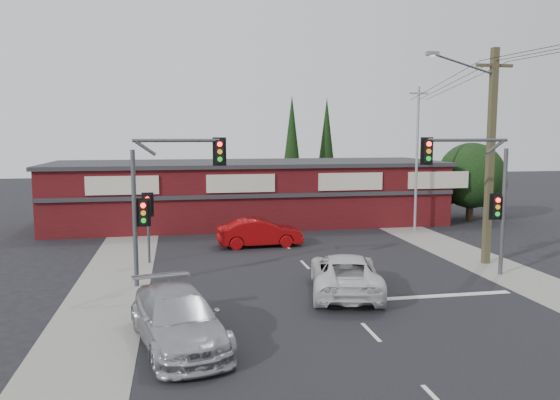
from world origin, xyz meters
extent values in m
plane|color=black|center=(0.00, 0.00, 0.00)|extent=(120.00, 120.00, 0.00)
cube|color=black|center=(0.00, 5.00, 0.01)|extent=(14.00, 70.00, 0.01)
cube|color=gray|center=(-8.50, 5.00, 0.01)|extent=(3.00, 70.00, 0.02)
cube|color=gray|center=(8.50, 5.00, 0.01)|extent=(3.00, 70.00, 0.02)
cube|color=silver|center=(3.50, -1.50, 0.01)|extent=(6.50, 0.35, 0.01)
imported|color=silver|center=(0.49, -0.38, 0.76)|extent=(3.67, 5.91, 1.52)
imported|color=#A8AAAD|center=(-5.86, -4.54, 0.79)|extent=(3.32, 5.76, 1.57)
imported|color=#91080A|center=(-1.46, 8.86, 0.76)|extent=(4.67, 1.81, 1.52)
cube|color=silver|center=(0.00, -4.64, 0.01)|extent=(0.12, 1.60, 0.01)
cube|color=silver|center=(0.00, -0.19, 0.01)|extent=(0.12, 1.60, 0.01)
cube|color=silver|center=(0.00, 4.27, 0.01)|extent=(0.12, 1.60, 0.01)
cube|color=silver|center=(0.00, 8.72, 0.01)|extent=(0.12, 1.60, 0.01)
cube|color=silver|center=(0.00, 13.18, 0.01)|extent=(0.12, 1.60, 0.01)
cube|color=silver|center=(0.00, 17.63, 0.01)|extent=(0.12, 1.60, 0.01)
cube|color=silver|center=(0.00, 22.08, 0.01)|extent=(0.12, 1.60, 0.01)
cube|color=#440D11|center=(-1.00, 17.00, 2.00)|extent=(26.00, 8.00, 4.00)
cube|color=#2D2D30|center=(-1.00, 17.00, 4.10)|extent=(26.40, 8.40, 0.25)
cube|color=beige|center=(-9.00, 12.95, 3.10)|extent=(4.20, 0.12, 1.10)
cube|color=beige|center=(-2.00, 12.95, 3.10)|extent=(4.20, 0.12, 1.10)
cube|color=beige|center=(5.00, 12.95, 3.10)|extent=(4.20, 0.12, 1.10)
cube|color=beige|center=(11.00, 12.95, 3.10)|extent=(4.20, 0.12, 1.10)
cube|color=#2D2D30|center=(-1.00, 12.90, 2.30)|extent=(26.00, 0.15, 0.25)
cylinder|color=#2D2116|center=(14.50, 15.00, 0.90)|extent=(0.50, 0.50, 1.80)
sphere|color=black|center=(14.50, 15.00, 3.20)|extent=(4.60, 4.60, 4.60)
sphere|color=black|center=(16.00, 16.00, 2.50)|extent=(3.40, 3.40, 3.40)
sphere|color=black|center=(13.20, 16.40, 2.30)|extent=(2.80, 2.80, 2.80)
cylinder|color=#2D2116|center=(3.50, 24.00, 1.00)|extent=(0.24, 0.24, 2.00)
cone|color=black|center=(3.50, 24.00, 5.50)|extent=(1.80, 1.80, 7.50)
cylinder|color=#2D2116|center=(7.00, 26.00, 1.00)|extent=(0.24, 0.24, 2.00)
cone|color=black|center=(7.00, 26.00, 5.50)|extent=(1.80, 1.80, 7.50)
cylinder|color=#47494C|center=(-7.50, 2.00, 2.75)|extent=(0.18, 0.18, 5.50)
cylinder|color=#47494C|center=(-5.80, 2.00, 5.85)|extent=(3.40, 0.14, 0.14)
cylinder|color=#47494C|center=(-6.99, 2.00, 5.55)|extent=(0.82, 0.14, 0.63)
cube|color=black|center=(-4.10, 2.00, 5.40)|extent=(0.32, 0.22, 0.95)
cube|color=black|center=(-4.10, 2.07, 5.40)|extent=(0.55, 0.04, 1.15)
cylinder|color=#FF0C07|center=(-4.10, 1.87, 5.70)|extent=(0.20, 0.06, 0.20)
cylinder|color=orange|center=(-4.10, 1.87, 5.40)|extent=(0.20, 0.06, 0.20)
cylinder|color=#0CE526|center=(-4.10, 1.87, 5.10)|extent=(0.20, 0.06, 0.20)
cube|color=black|center=(-7.15, 2.00, 3.00)|extent=(0.32, 0.22, 0.95)
cube|color=black|center=(-7.15, 2.07, 3.00)|extent=(0.55, 0.04, 1.15)
cylinder|color=#FF0C07|center=(-7.15, 1.87, 3.30)|extent=(0.20, 0.06, 0.20)
cylinder|color=orange|center=(-7.15, 1.87, 3.00)|extent=(0.20, 0.06, 0.20)
cylinder|color=#0CE526|center=(-7.15, 1.87, 2.70)|extent=(0.20, 0.06, 0.20)
cylinder|color=#47494C|center=(8.00, 1.00, 2.75)|extent=(0.18, 0.18, 5.50)
cylinder|color=#47494C|center=(6.20, 1.00, 5.85)|extent=(3.60, 0.14, 0.14)
cylinder|color=#47494C|center=(7.46, 1.00, 5.55)|extent=(0.82, 0.14, 0.63)
cube|color=black|center=(4.40, 1.00, 5.40)|extent=(0.32, 0.22, 0.95)
cube|color=black|center=(4.40, 1.07, 5.40)|extent=(0.55, 0.04, 1.15)
cylinder|color=#FF0C07|center=(4.40, 0.87, 5.70)|extent=(0.20, 0.06, 0.20)
cylinder|color=orange|center=(4.40, 0.87, 5.40)|extent=(0.20, 0.06, 0.20)
cylinder|color=#0CE526|center=(4.40, 0.87, 5.10)|extent=(0.20, 0.06, 0.20)
cube|color=black|center=(7.65, 1.00, 3.00)|extent=(0.32, 0.22, 0.95)
cube|color=black|center=(7.65, 1.07, 3.00)|extent=(0.55, 0.04, 1.15)
cylinder|color=#FF0C07|center=(7.65, 0.87, 3.30)|extent=(0.20, 0.06, 0.20)
cylinder|color=orange|center=(7.65, 0.87, 3.00)|extent=(0.20, 0.06, 0.20)
cylinder|color=#0CE526|center=(7.65, 0.87, 2.70)|extent=(0.20, 0.06, 0.20)
cylinder|color=#47494C|center=(-7.20, 6.00, 1.50)|extent=(0.12, 0.12, 3.00)
cube|color=black|center=(-7.20, 6.00, 2.80)|extent=(0.32, 0.22, 0.95)
cube|color=black|center=(-7.20, 6.07, 2.80)|extent=(0.55, 0.04, 1.15)
cylinder|color=#FF0C07|center=(-7.20, 5.87, 3.10)|extent=(0.20, 0.06, 0.20)
cylinder|color=orange|center=(-7.20, 5.87, 2.80)|extent=(0.20, 0.06, 0.20)
cylinder|color=#0CE526|center=(-7.20, 5.87, 2.50)|extent=(0.20, 0.06, 0.20)
cube|color=#4C462B|center=(8.50, 3.00, 5.00)|extent=(0.30, 0.30, 10.00)
cube|color=#4C462B|center=(8.50, 3.00, 9.20)|extent=(1.80, 0.14, 0.14)
cylinder|color=#47494C|center=(6.90, 2.85, 9.20)|extent=(3.23, 0.39, 0.89)
cube|color=slate|center=(5.30, 2.70, 9.60)|extent=(0.55, 0.25, 0.18)
cylinder|color=silver|center=(5.30, 2.70, 9.50)|extent=(0.28, 0.28, 0.05)
cylinder|color=gray|center=(9.00, 12.00, 4.50)|extent=(0.16, 0.16, 9.00)
cube|color=gray|center=(9.00, 12.00, 8.60)|extent=(1.20, 0.10, 0.10)
cylinder|color=black|center=(8.15, 7.50, 8.80)|extent=(0.73, 9.01, 1.22)
cylinder|color=black|center=(8.75, 7.50, 8.80)|extent=(0.52, 9.00, 1.22)
cylinder|color=black|center=(9.34, 7.50, 8.80)|extent=(0.31, 9.00, 1.22)
camera|label=1|loc=(-5.77, -20.10, 6.12)|focal=35.00mm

